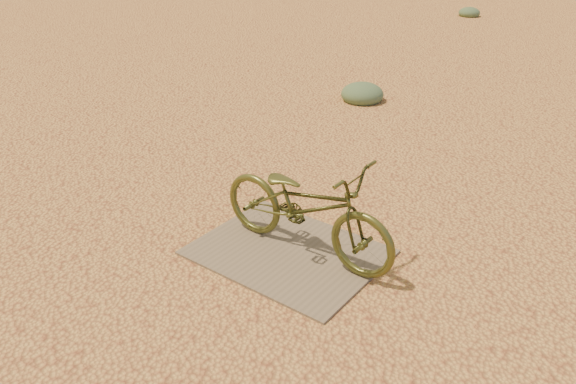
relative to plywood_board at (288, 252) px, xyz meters
The scene contains 5 objects.
ground 0.09m from the plywood_board, ahead, with size 120.00×120.00×0.00m, color #D9A652.
plywood_board is the anchor object (origin of this frame).
bicycle 0.49m from the plywood_board, 34.83° to the left, with size 0.61×1.74×0.91m, color #464A1E.
kale_a 4.58m from the plywood_board, 112.06° to the left, with size 0.67×0.67×0.37m, color #566947.
kale_c 13.16m from the plywood_board, 104.17° to the left, with size 0.59×0.59×0.32m, color #566947.
Camera 1 is at (2.44, -3.36, 2.76)m, focal length 35.00 mm.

